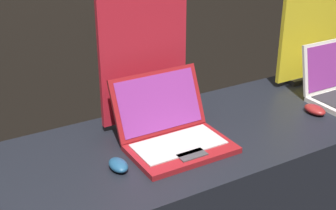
{
  "coord_description": "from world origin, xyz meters",
  "views": [
    {
      "loc": [
        -0.75,
        -0.96,
        1.78
      ],
      "look_at": [
        -0.01,
        0.31,
        1.1
      ],
      "focal_mm": 50.0,
      "sensor_mm": 36.0,
      "label": 1
    }
  ],
  "objects": [
    {
      "name": "laptop_middle",
      "position": [
        0.0,
        0.3,
        1.0
      ],
      "size": [
        0.35,
        0.33,
        0.23
      ],
      "color": "maroon",
      "rests_on": "display_counter"
    },
    {
      "name": "mouse_back",
      "position": [
        0.63,
        0.22,
        0.97
      ],
      "size": [
        0.06,
        0.1,
        0.03
      ],
      "color": "maroon",
      "rests_on": "display_counter"
    },
    {
      "name": "promo_stand_back",
      "position": [
        0.86,
        0.51,
        1.15
      ],
      "size": [
        0.35,
        0.07,
        0.42
      ],
      "color": "black",
      "rests_on": "display_counter"
    },
    {
      "name": "mouse_middle",
      "position": [
        -0.24,
        0.24,
        0.97
      ],
      "size": [
        0.06,
        0.09,
        0.03
      ],
      "color": "navy",
      "rests_on": "display_counter"
    },
    {
      "name": "promo_stand_middle",
      "position": [
        0.0,
        0.51,
        1.19
      ],
      "size": [
        0.35,
        0.07,
        0.51
      ],
      "color": "black",
      "rests_on": "display_counter"
    }
  ]
}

